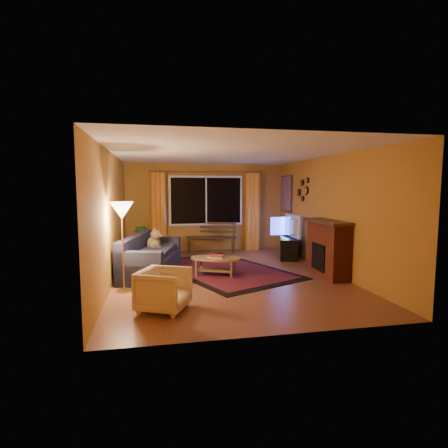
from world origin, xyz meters
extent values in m
cube|color=brown|center=(0.00, 0.00, -0.01)|extent=(4.50, 6.00, 0.02)
cube|color=white|center=(0.00, 0.00, 2.51)|extent=(4.50, 6.00, 0.02)
cube|color=#B87F2F|center=(0.00, 3.01, 1.25)|extent=(4.50, 0.02, 2.50)
cube|color=#B87F2F|center=(-2.26, 0.00, 1.25)|extent=(0.02, 6.00, 2.50)
cube|color=#B87F2F|center=(2.26, 0.00, 1.25)|extent=(0.02, 6.00, 2.50)
cube|color=black|center=(0.00, 2.94, 1.45)|extent=(2.00, 0.02, 1.30)
cylinder|color=#BF8C3F|center=(0.00, 2.90, 2.25)|extent=(3.20, 0.03, 0.03)
cylinder|color=orange|center=(-1.35, 2.88, 1.12)|extent=(0.36, 0.36, 2.24)
cylinder|color=orange|center=(1.35, 2.88, 1.12)|extent=(0.36, 0.36, 2.24)
cube|color=#37271A|center=(0.11, 2.75, 0.21)|extent=(1.44, 0.84, 0.42)
imported|color=#235B1E|center=(-1.80, 2.41, 0.40)|extent=(0.54, 0.54, 0.81)
cube|color=#202236|center=(-1.53, 0.41, 0.41)|extent=(1.34, 2.19, 0.83)
imported|color=beige|center=(-1.33, -1.85, 0.35)|extent=(0.86, 0.88, 0.69)
cylinder|color=#BF8C3F|center=(-2.00, -0.73, 0.79)|extent=(0.30, 0.30, 1.59)
cube|color=maroon|center=(0.01, 0.51, 0.01)|extent=(3.27, 3.91, 0.02)
cylinder|color=olive|center=(-0.22, 0.05, 0.19)|extent=(1.38, 1.38, 0.38)
cube|color=black|center=(2.00, 1.62, 0.27)|extent=(0.84, 1.35, 0.53)
imported|color=black|center=(2.00, 1.62, 0.83)|extent=(0.14, 1.02, 0.58)
cube|color=maroon|center=(2.05, -0.40, 0.55)|extent=(0.40, 1.20, 1.10)
cube|color=#CE6B2E|center=(2.22, 2.45, 1.65)|extent=(0.04, 0.76, 0.96)
camera|label=1|loc=(-1.43, -6.96, 1.83)|focal=28.00mm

